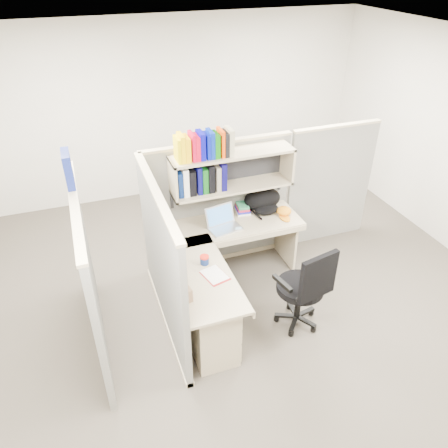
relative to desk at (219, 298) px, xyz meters
name	(u,v)px	position (x,y,z in m)	size (l,w,h in m)	color
ground	(244,302)	(0.41, 0.29, -0.44)	(6.00, 6.00, 0.00)	#36302A
room_shell	(249,176)	(0.41, 0.29, 1.18)	(6.00, 6.00, 6.00)	beige
cubicle	(200,222)	(0.04, 0.74, 0.47)	(3.79, 1.84, 1.95)	#5E5F5A
desk	(219,298)	(0.00, 0.00, 0.00)	(1.74, 1.75, 0.73)	tan
laptop	(225,220)	(0.34, 0.76, 0.42)	(0.36, 0.36, 0.26)	silver
backpack	(264,201)	(0.93, 0.99, 0.43)	(0.46, 0.35, 0.27)	black
orange_cap	(284,211)	(1.12, 0.83, 0.34)	(0.18, 0.21, 0.10)	orange
snack_canister	(204,260)	(-0.07, 0.23, 0.34)	(0.09, 0.09, 0.09)	navy
tissue_box	(183,291)	(-0.42, -0.22, 0.40)	(0.13, 0.13, 0.21)	#927052
mouse	(238,228)	(0.48, 0.70, 0.31)	(0.09, 0.06, 0.03)	#92B5D0
paper_cup	(222,215)	(0.38, 0.99, 0.34)	(0.07, 0.07, 0.09)	white
book_stack	(242,208)	(0.67, 1.06, 0.34)	(0.16, 0.21, 0.10)	gray
loose_paper	(215,275)	(-0.03, 0.03, 0.29)	(0.19, 0.26, 0.00)	white
task_chair	(302,299)	(0.83, -0.24, -0.07)	(0.58, 0.54, 1.04)	black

